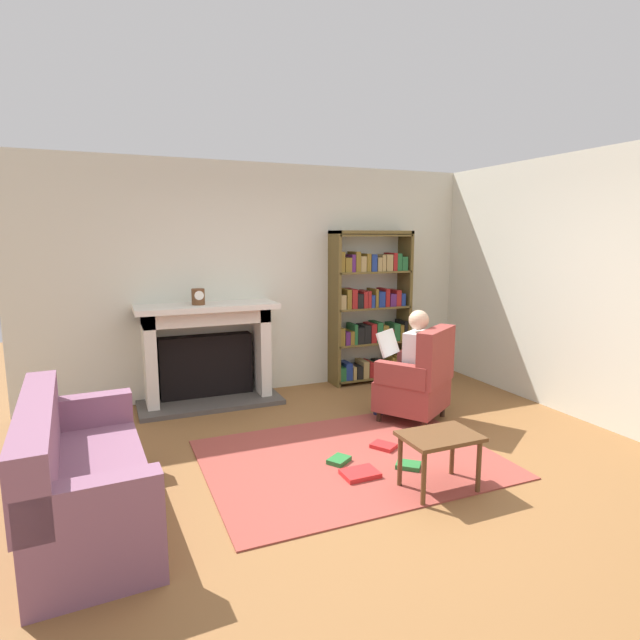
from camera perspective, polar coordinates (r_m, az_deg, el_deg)
ground at (r=4.23m, az=5.31°, el=-16.79°), size 14.00×14.00×0.00m
back_wall at (r=6.18m, az=-5.75°, el=4.57°), size 5.60×0.10×2.70m
side_wall_right at (r=6.42m, az=21.32°, el=4.15°), size 0.10×5.20×2.70m
area_rug at (r=4.47m, az=3.43°, el=-15.19°), size 2.40×1.80×0.01m
fireplace at (r=5.87m, az=-12.49°, el=-3.34°), size 1.55×0.64×1.13m
mantel_clock at (r=5.65m, az=-13.45°, el=2.55°), size 0.14×0.14×0.17m
bookshelf at (r=6.52m, az=5.64°, el=1.19°), size 1.05×0.32×1.93m
armchair_reading at (r=5.28m, az=10.94°, el=-6.63°), size 0.88×0.87×0.97m
seated_reader at (r=5.27m, az=9.83°, el=-4.40°), size 0.55×0.59×1.14m
sofa_floral at (r=3.77m, az=-25.32°, el=-15.70°), size 0.81×1.74×0.85m
side_table at (r=3.94m, az=13.22°, el=-13.23°), size 0.56×0.39×0.43m
scattered_books at (r=4.34m, az=5.65°, el=-15.64°), size 0.72×0.66×0.04m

